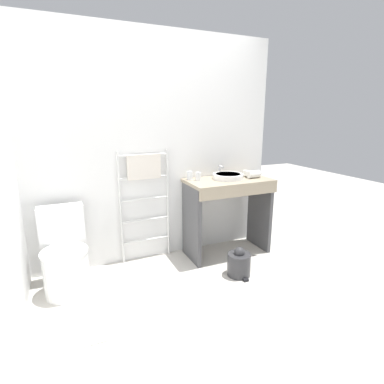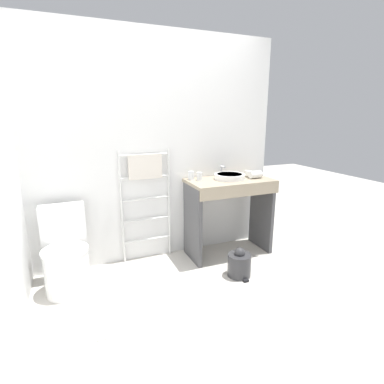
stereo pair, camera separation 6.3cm
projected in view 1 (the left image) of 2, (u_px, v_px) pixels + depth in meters
ground_plane at (206, 324)px, 2.31m from camera, size 12.00×12.00×0.00m
wall_back at (151, 150)px, 3.20m from camera, size 2.80×0.12×2.40m
toilet at (65, 259)px, 2.69m from camera, size 0.40×0.53×0.76m
towel_radiator at (144, 183)px, 3.14m from camera, size 0.54×0.06×1.21m
vanity_counter at (228, 204)px, 3.36m from camera, size 0.93×0.51×0.87m
sink_basin at (228, 176)px, 3.32m from camera, size 0.34×0.34×0.06m
faucet at (220, 169)px, 3.47m from camera, size 0.02×0.10×0.12m
cup_near_wall at (190, 176)px, 3.27m from camera, size 0.06×0.06×0.09m
cup_near_edge at (198, 176)px, 3.23m from camera, size 0.06×0.06×0.09m
hair_dryer at (253, 174)px, 3.38m from camera, size 0.18×0.18×0.08m
trash_bin at (239, 263)px, 2.99m from camera, size 0.23×0.26×0.30m
bath_mat at (66, 335)px, 2.18m from camera, size 0.56×0.36×0.01m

